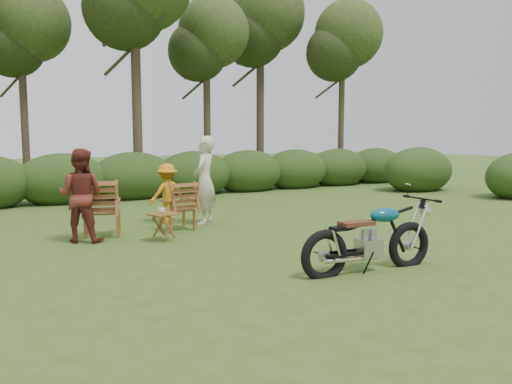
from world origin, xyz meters
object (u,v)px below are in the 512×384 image
motorcycle (368,271)px  adult_b (82,241)px  child (168,223)px  adult_a (205,224)px  side_table (164,227)px  lawn_chair_left (103,236)px  cup (161,210)px  lawn_chair_right (178,230)px

motorcycle → adult_b: bearing=132.2°
motorcycle → child: 5.16m
adult_a → side_table: bearing=-4.4°
motorcycle → side_table: size_ratio=4.04×
motorcycle → lawn_chair_left: (-2.45, 4.40, 0.00)m
lawn_chair_left → cup: 1.39m
side_table → adult_a: (1.38, 1.18, -0.25)m
lawn_chair_right → child: bearing=-103.5°
child → adult_b: bearing=17.8°
motorcycle → lawn_chair_left: bearing=125.7°
lawn_chair_left → adult_a: size_ratio=0.57×
cup → adult_a: (1.41, 1.16, -0.55)m
adult_a → child: bearing=-86.9°
lawn_chair_right → adult_a: 0.81m
lawn_chair_left → cup: size_ratio=8.28×
child → lawn_chair_left: bearing=14.5°
child → motorcycle: bearing=90.8°
lawn_chair_left → adult_b: 0.56m
lawn_chair_left → adult_b: (-0.45, -0.34, 0.00)m
lawn_chair_right → lawn_chair_left: (-1.42, 0.18, 0.00)m
cup → adult_b: size_ratio=0.08×
motorcycle → adult_a: adult_a is taller
lawn_chair_right → adult_b: size_ratio=0.58×
motorcycle → lawn_chair_left: motorcycle is taller
child → lawn_chair_right: bearing=71.9°
lawn_chair_left → side_table: bearing=146.3°
lawn_chair_right → lawn_chair_left: size_ratio=0.91×
lawn_chair_left → lawn_chair_right: bearing=-168.0°
lawn_chair_right → adult_a: size_ratio=0.51×
adult_b → child: size_ratio=1.29×
adult_b → lawn_chair_left: bearing=-108.5°
adult_b → side_table: bearing=-175.2°
lawn_chair_right → side_table: 1.10m
adult_a → adult_b: size_ratio=1.13×
lawn_chair_left → side_table: lawn_chair_left is taller
side_table → child: 1.91m
lawn_chair_left → child: child is taller
adult_b → lawn_chair_right: bearing=-140.5°
side_table → child: size_ratio=0.39×
cup → child: child is taller
motorcycle → lawn_chair_right: motorcycle is taller
motorcycle → lawn_chair_right: bearing=110.4°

